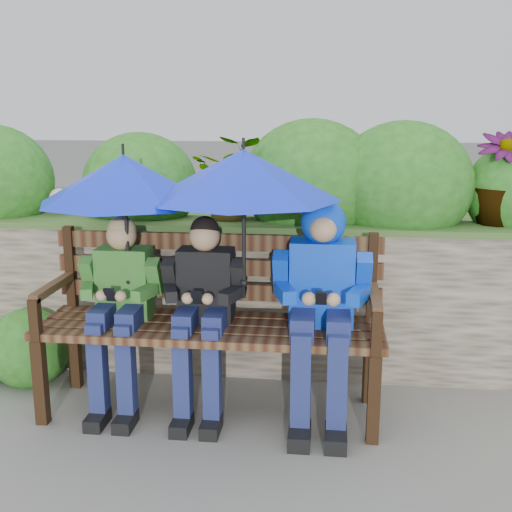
# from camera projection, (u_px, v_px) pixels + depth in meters

# --- Properties ---
(ground) EXTENTS (60.00, 60.00, 0.00)m
(ground) POSITION_uv_depth(u_px,v_px,m) (254.00, 417.00, 3.76)
(ground) COLOR slate
(ground) RESTS_ON ground
(garden_backdrop) EXTENTS (8.04, 2.87, 1.87)m
(garden_backdrop) POSITION_uv_depth(u_px,v_px,m) (264.00, 251.00, 5.15)
(garden_backdrop) COLOR #534D3F
(garden_backdrop) RESTS_ON ground
(park_bench) EXTENTS (2.00, 0.59, 1.06)m
(park_bench) POSITION_uv_depth(u_px,v_px,m) (212.00, 311.00, 3.78)
(park_bench) COLOR black
(park_bench) RESTS_ON ground
(boy_left) EXTENTS (0.47, 0.54, 1.16)m
(boy_left) POSITION_uv_depth(u_px,v_px,m) (120.00, 301.00, 3.74)
(boy_left) COLOR #397C21
(boy_left) RESTS_ON ground
(boy_middle) EXTENTS (0.48, 0.55, 1.17)m
(boy_middle) POSITION_uv_depth(u_px,v_px,m) (203.00, 304.00, 3.68)
(boy_middle) COLOR black
(boy_middle) RESTS_ON ground
(boy_right) EXTENTS (0.55, 0.66, 1.27)m
(boy_right) POSITION_uv_depth(u_px,v_px,m) (322.00, 292.00, 3.59)
(boy_right) COLOR #013BC9
(boy_right) RESTS_ON ground
(umbrella_left) EXTENTS (0.99, 0.99, 0.81)m
(umbrella_left) POSITION_uv_depth(u_px,v_px,m) (124.00, 179.00, 3.59)
(umbrella_left) COLOR #0D29F0
(umbrella_left) RESTS_ON ground
(umbrella_right) EXTENTS (1.08, 1.08, 0.83)m
(umbrella_right) POSITION_uv_depth(u_px,v_px,m) (244.00, 175.00, 3.49)
(umbrella_right) COLOR #0D29F0
(umbrella_right) RESTS_ON ground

